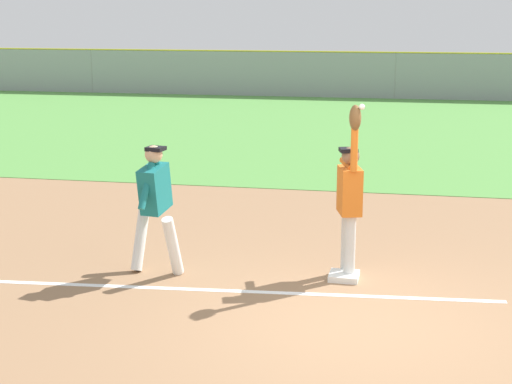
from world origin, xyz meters
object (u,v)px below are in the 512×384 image
object	(u,v)px
parked_car_blue	(297,72)
parked_car_green	(426,75)
fielder	(350,193)
runner	(155,200)
first_base	(344,276)
baseball	(362,107)
parked_car_tan	(167,70)

from	to	relation	value
parked_car_blue	parked_car_green	distance (m)	5.69
fielder	runner	world-z (taller)	fielder
first_base	runner	xyz separation A→B (m)	(-2.46, -0.22, 0.96)
baseball	fielder	bearing A→B (deg)	117.48
first_base	parked_car_tan	bearing A→B (deg)	111.81
fielder	baseball	bearing A→B (deg)	102.65
parked_car_blue	runner	bearing A→B (deg)	-90.06
parked_car_tan	parked_car_green	world-z (taller)	same
first_base	runner	bearing A→B (deg)	-174.96
parked_car_blue	parked_car_green	world-z (taller)	same
runner	parked_car_blue	distance (m)	25.47
first_base	runner	world-z (taller)	runner
baseball	parked_car_tan	bearing A→B (deg)	112.04
first_base	parked_car_green	world-z (taller)	parked_car_green
baseball	parked_car_tan	size ratio (longest dim) A/B	0.02
runner	parked_car_green	bearing A→B (deg)	90.08
runner	parked_car_tan	xyz separation A→B (m)	(-7.63, 25.44, -0.32)
first_base	parked_car_tan	world-z (taller)	parked_car_tan
runner	parked_car_green	xyz separation A→B (m)	(4.05, 24.83, -0.32)
parked_car_green	baseball	bearing A→B (deg)	-92.32
parked_car_tan	parked_car_blue	distance (m)	6.02
runner	baseball	size ratio (longest dim) A/B	23.24
parked_car_tan	parked_car_blue	size ratio (longest dim) A/B	1.00
runner	baseball	world-z (taller)	baseball
parked_car_tan	parked_car_blue	bearing A→B (deg)	3.16
runner	parked_car_green	distance (m)	25.16
first_base	baseball	xyz separation A→B (m)	(0.17, -0.13, 2.22)
first_base	parked_car_green	distance (m)	24.67
fielder	parked_car_green	distance (m)	24.54
parked_car_tan	parked_car_green	bearing A→B (deg)	0.36
fielder	parked_car_green	size ratio (longest dim) A/B	0.51
first_base	parked_car_blue	distance (m)	25.54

